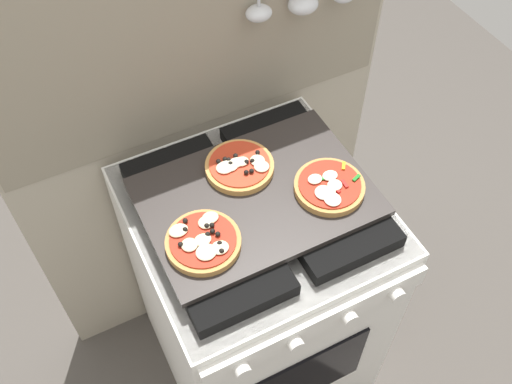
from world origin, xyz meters
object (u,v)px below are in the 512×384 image
Objects in this scene: stove at (256,290)px; pizza_left at (203,241)px; pizza_center at (239,166)px; pizza_right at (329,187)px; baking_tray at (256,197)px.

pizza_left reaches higher than stove.
stove is 0.49m from pizza_center.
pizza_left is 0.33m from pizza_right.
pizza_left is 0.23m from pizza_center.
pizza_center is at bearing 44.29° from pizza_left.
stove is 5.30× the size of pizza_center.
pizza_left is at bearing -157.07° from stove.
pizza_left is (-0.17, -0.07, 0.02)m from baking_tray.
pizza_center reaches higher than baking_tray.
pizza_right is at bearing 1.23° from pizza_left.
pizza_right is at bearing -22.09° from baking_tray.
baking_tray is 0.18m from pizza_right.
pizza_right is (0.16, -0.07, 0.02)m from baking_tray.
pizza_right is (0.33, 0.01, -0.00)m from pizza_left.
baking_tray is 0.18m from pizza_left.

